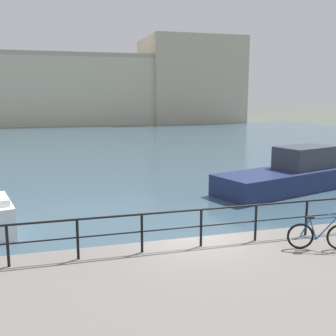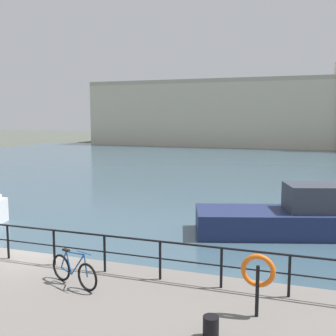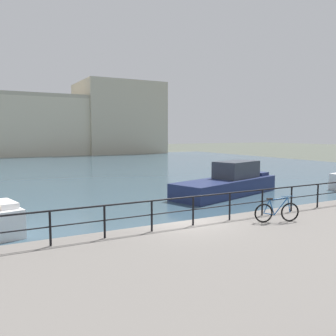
# 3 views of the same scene
# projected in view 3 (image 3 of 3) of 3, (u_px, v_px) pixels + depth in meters

# --- Properties ---
(ground_plane) EXTENTS (240.00, 240.00, 0.00)m
(ground_plane) POSITION_uv_depth(u_px,v_px,m) (184.00, 244.00, 13.68)
(ground_plane) COLOR #4C5147
(water_basin) EXTENTS (80.00, 60.00, 0.01)m
(water_basin) POSITION_uv_depth(u_px,v_px,m) (45.00, 171.00, 40.06)
(water_basin) COLOR #385160
(water_basin) RESTS_ON ground_plane
(quay_promenade) EXTENTS (56.00, 13.00, 0.91)m
(quay_promenade) POSITION_uv_depth(u_px,v_px,m) (335.00, 302.00, 7.96)
(quay_promenade) COLOR slate
(quay_promenade) RESTS_ON ground_plane
(harbor_building) EXTENTS (60.00, 15.26, 15.20)m
(harbor_building) POSITION_uv_depth(u_px,v_px,m) (48.00, 124.00, 72.00)
(harbor_building) COLOR #C1B79E
(harbor_building) RESTS_ON ground_plane
(moored_small_launch) EXTENTS (9.20, 5.13, 2.27)m
(moored_small_launch) POSITION_uv_depth(u_px,v_px,m) (229.00, 183.00, 24.68)
(moored_small_launch) COLOR navy
(moored_small_launch) RESTS_ON water_basin
(quay_railing) EXTENTS (20.01, 0.07, 1.08)m
(quay_railing) POSITION_uv_depth(u_px,v_px,m) (193.00, 205.00, 12.82)
(quay_railing) COLOR black
(quay_railing) RESTS_ON quay_promenade
(parked_bicycle) EXTENTS (1.69, 0.65, 0.98)m
(parked_bicycle) POSITION_uv_depth(u_px,v_px,m) (277.00, 212.00, 13.33)
(parked_bicycle) COLOR black
(parked_bicycle) RESTS_ON quay_promenade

